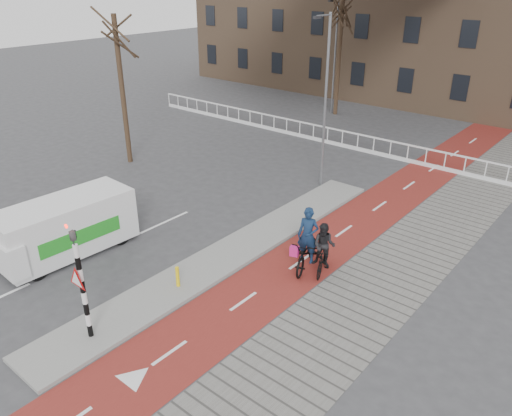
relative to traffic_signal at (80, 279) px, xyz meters
The scene contains 14 objects.
ground 2.90m from the traffic_signal, 73.47° to the left, with size 120.00×120.00×0.00m, color #38383A.
bike_lane 12.36m from the traffic_signal, 80.09° to the left, with size 2.50×60.00×0.01m, color maroon.
sidewalk 13.13m from the traffic_signal, 67.82° to the left, with size 3.00×60.00×0.01m, color slate.
curb_island 6.32m from the traffic_signal, 90.95° to the left, with size 1.80×16.00×0.12m, color gray.
traffic_signal is the anchor object (origin of this frame).
bollard 3.54m from the traffic_signal, 89.02° to the left, with size 0.12×0.12×0.70m, color yellow.
cyclist_near 7.44m from the traffic_signal, 70.40° to the left, with size 1.39×2.29×2.22m.
cyclist_far 7.74m from the traffic_signal, 66.49° to the left, with size 1.00×1.72×1.80m.
van 5.26m from the traffic_signal, 154.44° to the left, with size 2.09×4.81×2.03m.
railing 19.60m from the traffic_signal, 103.02° to the left, with size 28.00×0.10×0.99m.
tree_left 14.56m from the traffic_signal, 138.42° to the left, with size 0.26×0.26×7.43m, color #312315.
tree_mid 26.33m from the traffic_signal, 106.84° to the left, with size 0.28×0.28×8.19m, color #312315.
streetlight_near 13.48m from the traffic_signal, 94.88° to the left, with size 0.12×0.12×7.72m, color slate.
streetlight_left 26.56m from the traffic_signal, 107.59° to the left, with size 0.12×0.12×7.66m, color slate.
Camera 1 is at (9.91, -7.48, 9.22)m, focal length 35.00 mm.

